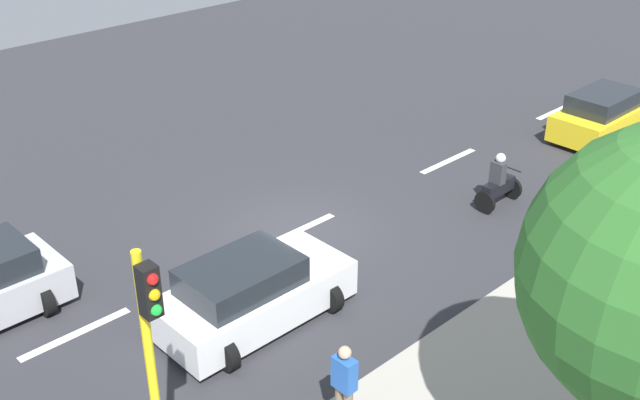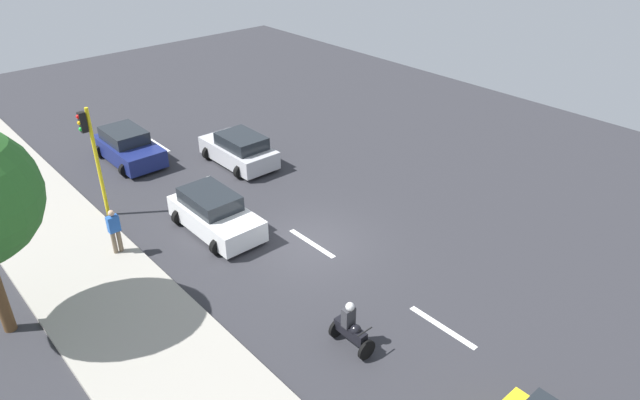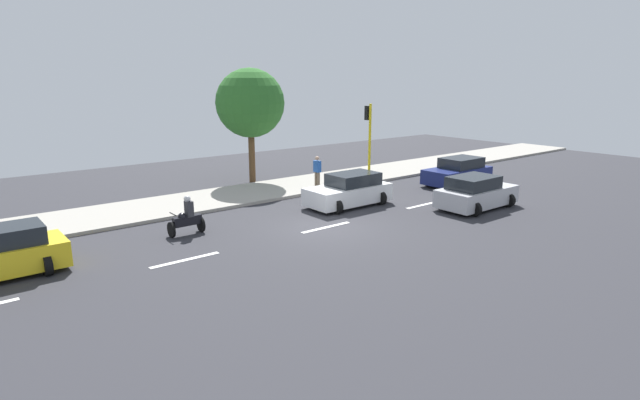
{
  "view_description": "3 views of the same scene",
  "coord_description": "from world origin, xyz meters",
  "px_view_note": "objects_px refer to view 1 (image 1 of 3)",
  "views": [
    {
      "loc": [
        12.45,
        -10.98,
        9.67
      ],
      "look_at": [
        0.86,
        -0.04,
        1.23
      ],
      "focal_mm": 43.31,
      "sensor_mm": 36.0,
      "label": 1
    },
    {
      "loc": [
        11.35,
        13.34,
        11.72
      ],
      "look_at": [
        -0.62,
        -0.25,
        1.5
      ],
      "focal_mm": 32.08,
      "sensor_mm": 36.0,
      "label": 2
    },
    {
      "loc": [
        -15.09,
        12.35,
        5.86
      ],
      "look_at": [
        0.74,
        -0.28,
        0.96
      ],
      "focal_mm": 28.44,
      "sensor_mm": 36.0,
      "label": 3
    }
  ],
  "objects_px": {
    "traffic_light_corner": "(152,352)",
    "motorcycle": "(499,184)",
    "car_yellow_cab": "(605,115)",
    "car_white": "(252,293)",
    "pedestrian_near_signal": "(344,385)"
  },
  "relations": [
    {
      "from": "traffic_light_corner",
      "to": "motorcycle",
      "type": "bearing_deg",
      "value": 100.85
    },
    {
      "from": "motorcycle",
      "to": "car_yellow_cab",
      "type": "bearing_deg",
      "value": 94.3
    },
    {
      "from": "motorcycle",
      "to": "traffic_light_corner",
      "type": "height_order",
      "value": "traffic_light_corner"
    },
    {
      "from": "car_white",
      "to": "traffic_light_corner",
      "type": "bearing_deg",
      "value": -54.47
    },
    {
      "from": "pedestrian_near_signal",
      "to": "traffic_light_corner",
      "type": "xyz_separation_m",
      "value": [
        -0.78,
        -2.96,
        1.87
      ]
    },
    {
      "from": "car_yellow_cab",
      "to": "motorcycle",
      "type": "height_order",
      "value": "motorcycle"
    },
    {
      "from": "motorcycle",
      "to": "pedestrian_near_signal",
      "type": "distance_m",
      "value": 9.24
    },
    {
      "from": "car_white",
      "to": "motorcycle",
      "type": "relative_size",
      "value": 2.69
    },
    {
      "from": "pedestrian_near_signal",
      "to": "traffic_light_corner",
      "type": "relative_size",
      "value": 0.38
    },
    {
      "from": "car_yellow_cab",
      "to": "pedestrian_near_signal",
      "type": "height_order",
      "value": "pedestrian_near_signal"
    },
    {
      "from": "motorcycle",
      "to": "pedestrian_near_signal",
      "type": "relative_size",
      "value": 0.91
    },
    {
      "from": "motorcycle",
      "to": "traffic_light_corner",
      "type": "bearing_deg",
      "value": -79.15
    },
    {
      "from": "car_white",
      "to": "car_yellow_cab",
      "type": "relative_size",
      "value": 1.01
    },
    {
      "from": "car_white",
      "to": "motorcycle",
      "type": "distance_m",
      "value": 7.88
    },
    {
      "from": "car_white",
      "to": "traffic_light_corner",
      "type": "distance_m",
      "value": 5.18
    }
  ]
}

